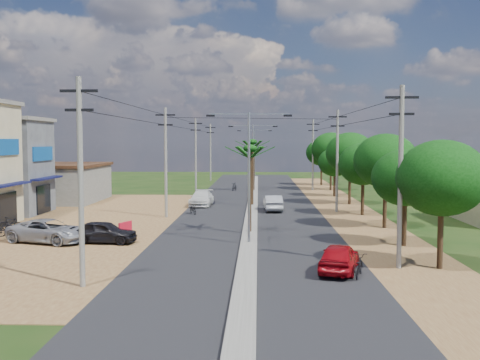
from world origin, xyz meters
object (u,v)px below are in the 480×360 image
(car_red_near, at_px, (339,258))
(car_parked_dark, at_px, (104,233))
(car_parked_silver, at_px, (49,232))
(moto_rider_east, at_px, (359,267))
(car_white_far, at_px, (202,199))
(roadside_sign, at_px, (125,230))
(car_silver_mid, at_px, (273,203))

(car_red_near, relative_size, car_parked_dark, 1.01)
(car_parked_silver, xyz_separation_m, moto_rider_east, (17.57, -8.17, -0.22))
(car_red_near, relative_size, car_white_far, 0.83)
(car_parked_silver, distance_m, car_parked_dark, 3.46)
(car_parked_silver, height_order, roadside_sign, car_parked_silver)
(car_silver_mid, relative_size, car_parked_silver, 0.84)
(car_parked_dark, relative_size, roadside_sign, 3.23)
(car_parked_dark, bearing_deg, car_silver_mid, -28.68)
(car_red_near, height_order, car_parked_silver, car_parked_silver)
(car_white_far, distance_m, roadside_sign, 18.53)
(car_parked_dark, bearing_deg, car_parked_silver, 93.38)
(car_white_far, distance_m, moto_rider_east, 29.90)
(car_white_far, xyz_separation_m, car_parked_dark, (-3.99, -20.05, -0.03))
(car_red_near, bearing_deg, car_white_far, -55.62)
(car_parked_dark, distance_m, moto_rider_east, 16.26)
(car_parked_silver, bearing_deg, car_white_far, -2.68)
(car_parked_silver, distance_m, moto_rider_east, 19.38)
(car_red_near, xyz_separation_m, car_silver_mid, (-2.57, 23.44, 0.01))
(moto_rider_east, bearing_deg, car_silver_mid, -65.40)
(car_silver_mid, xyz_separation_m, roadside_sign, (-9.87, -14.49, -0.16))
(car_silver_mid, relative_size, roadside_sign, 3.43)
(car_silver_mid, distance_m, car_white_far, 7.76)
(car_white_far, height_order, moto_rider_east, car_white_far)
(car_silver_mid, distance_m, car_parked_silver, 21.55)
(moto_rider_east, bearing_deg, car_parked_dark, -13.01)
(car_parked_silver, bearing_deg, car_red_near, -95.56)
(car_red_near, bearing_deg, car_parked_dark, -12.83)
(car_white_far, bearing_deg, car_silver_mid, -27.23)
(car_silver_mid, xyz_separation_m, car_parked_silver, (-14.24, -16.18, 0.01))
(car_red_near, bearing_deg, moto_rider_east, 145.28)
(car_red_near, bearing_deg, car_parked_silver, -7.94)
(moto_rider_east, bearing_deg, car_white_far, -53.41)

